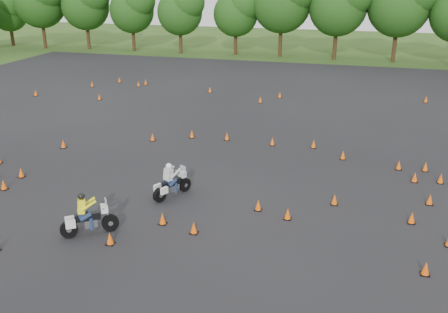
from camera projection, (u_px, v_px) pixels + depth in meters
name	position (u px, v px, depth m)	size (l,w,h in m)	color
ground	(198.00, 218.00, 20.15)	(140.00, 140.00, 0.00)	#2D5119
asphalt_pad	(234.00, 165.00, 25.57)	(62.00, 62.00, 0.00)	black
treeline	(341.00, 21.00, 49.25)	(86.84, 32.52, 10.64)	#1E4614
traffic_cones	(224.00, 163.00, 25.26)	(35.61, 33.03, 0.45)	#F95C0A
rider_yellow	(89.00, 214.00, 18.59)	(2.17, 0.67, 1.68)	#FFF716
rider_white	(172.00, 179.00, 21.77)	(2.10, 0.65, 1.62)	beige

